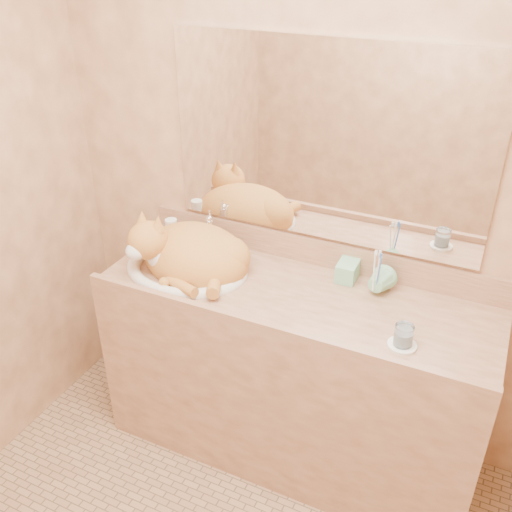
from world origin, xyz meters
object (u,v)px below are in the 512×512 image
at_px(cat, 188,251).
at_px(vanity_counter, 291,375).
at_px(water_glass, 404,335).
at_px(soap_dispenser, 345,267).
at_px(toothbrush_cup, 375,287).
at_px(sink_basin, 186,253).

bearing_deg(cat, vanity_counter, 8.29).
bearing_deg(water_glass, cat, 172.10).
distance_m(soap_dispenser, toothbrush_cup, 0.14).
xyz_separation_m(soap_dispenser, toothbrush_cup, (0.14, -0.03, -0.04)).
bearing_deg(cat, water_glass, -1.04).
distance_m(cat, toothbrush_cup, 0.78).
xyz_separation_m(cat, toothbrush_cup, (0.77, 0.13, -0.04)).
bearing_deg(toothbrush_cup, soap_dispenser, 168.04).
bearing_deg(vanity_counter, soap_dispenser, 42.42).
height_order(vanity_counter, soap_dispenser, soap_dispenser).
height_order(soap_dispenser, toothbrush_cup, soap_dispenser).
relative_size(vanity_counter, toothbrush_cup, 15.34).
relative_size(sink_basin, water_glass, 6.73).
bearing_deg(cat, toothbrush_cup, 16.12).
height_order(vanity_counter, cat, cat).
bearing_deg(vanity_counter, cat, -178.56).
xyz_separation_m(cat, water_glass, (0.94, -0.13, -0.04)).
bearing_deg(water_glass, toothbrush_cup, 123.73).
relative_size(vanity_counter, cat, 3.27).
xyz_separation_m(sink_basin, soap_dispenser, (0.64, 0.16, 0.01)).
xyz_separation_m(cat, soap_dispenser, (0.64, 0.15, 0.00)).
relative_size(sink_basin, cat, 1.08).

